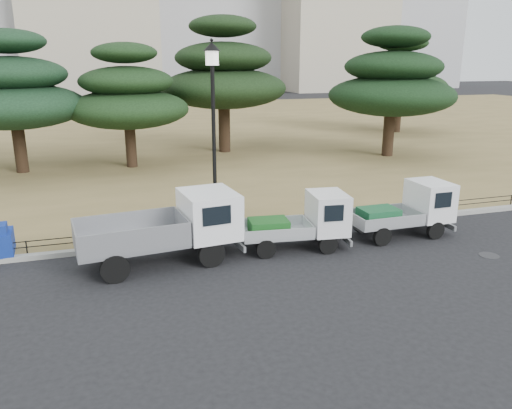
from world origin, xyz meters
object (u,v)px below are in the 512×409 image
object	(u,v)px
street_lamp	(213,108)
truck_large	(169,226)
truck_kei_front	(302,222)
truck_kei_rear	(408,210)

from	to	relation	value
street_lamp	truck_large	bearing A→B (deg)	-136.09
truck_kei_front	truck_kei_rear	world-z (taller)	truck_kei_rear
truck_large	truck_kei_front	world-z (taller)	truck_large
truck_kei_front	truck_kei_rear	distance (m)	3.88
truck_large	truck_kei_rear	bearing A→B (deg)	-6.25
truck_large	street_lamp	xyz separation A→B (m)	(1.77, 1.70, 3.18)
truck_kei_rear	street_lamp	size ratio (longest dim) A/B	0.56
truck_large	truck_kei_front	xyz separation A→B (m)	(4.16, -0.08, -0.24)
truck_kei_rear	truck_kei_front	bearing A→B (deg)	-179.23
truck_kei_front	truck_kei_rear	bearing A→B (deg)	7.89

